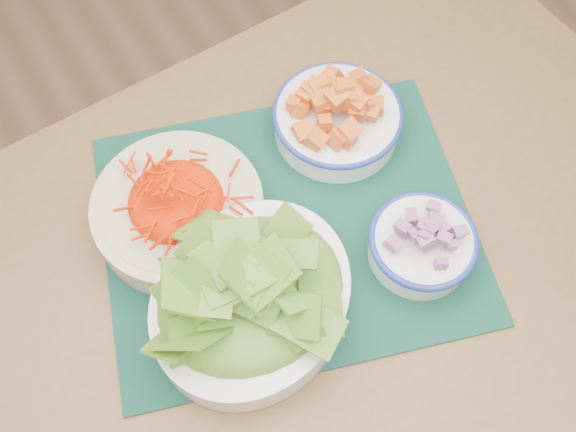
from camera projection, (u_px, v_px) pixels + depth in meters
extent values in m
plane|color=#AB7B52|center=(297.00, 400.00, 1.51)|extent=(4.00, 4.00, 0.00)
cube|color=brown|center=(299.00, 283.00, 0.87)|extent=(1.26, 0.86, 0.04)
cylinder|color=brown|center=(412.00, 101.00, 1.47)|extent=(0.06, 0.06, 0.71)
cube|color=black|center=(288.00, 227.00, 0.88)|extent=(0.60, 0.54, 0.00)
cylinder|color=beige|center=(179.00, 212.00, 0.86)|extent=(0.26, 0.26, 0.05)
ellipsoid|color=#F72F00|center=(174.00, 195.00, 0.82)|extent=(0.20, 0.20, 0.04)
cylinder|color=white|center=(337.00, 122.00, 0.93)|extent=(0.22, 0.22, 0.05)
torus|color=#213397|center=(338.00, 114.00, 0.91)|extent=(0.19, 0.19, 0.01)
ellipsoid|color=orange|center=(339.00, 103.00, 0.89)|extent=(0.16, 0.16, 0.04)
ellipsoid|color=#3E7219|center=(249.00, 283.00, 0.74)|extent=(0.24, 0.20, 0.07)
cylinder|color=white|center=(421.00, 246.00, 0.84)|extent=(0.14, 0.14, 0.05)
torus|color=navy|center=(424.00, 240.00, 0.82)|extent=(0.14, 0.14, 0.01)
ellipsoid|color=#690D4E|center=(426.00, 235.00, 0.81)|extent=(0.12, 0.12, 0.02)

